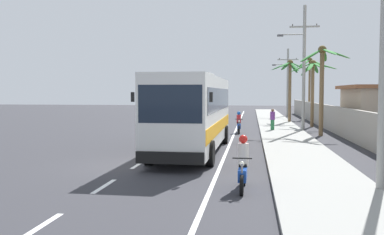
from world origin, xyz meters
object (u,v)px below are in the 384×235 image
utility_pole_mid (303,65)px  palm_third (313,77)px  utility_pole_far (287,80)px  palm_second (290,76)px  pedestrian_near_kerb (273,119)px  motorcycle_beside_bus (239,124)px  coach_bus_foreground (194,110)px  motorcycle_trailing (243,168)px  palm_fourth (310,72)px  coach_bus_far_lane (199,101)px  utility_pole_nearest (384,26)px  palm_nearest (322,71)px

utility_pole_mid → palm_third: utility_pole_mid is taller
utility_pole_far → palm_second: bearing=-93.3°
pedestrian_near_kerb → utility_pole_far: bearing=-13.4°
motorcycle_beside_bus → coach_bus_foreground: bearing=-100.8°
motorcycle_trailing → utility_pole_mid: 20.58m
utility_pole_mid → motorcycle_trailing: bearing=-101.5°
motorcycle_beside_bus → palm_fourth: 20.40m
palm_second → palm_third: size_ratio=1.06×
coach_bus_far_lane → motorcycle_beside_bus: 21.59m
utility_pole_nearest → palm_second: bearing=90.3°
pedestrian_near_kerb → palm_fourth: (4.90, 17.09, 4.30)m
motorcycle_beside_bus → palm_fourth: size_ratio=0.28×
coach_bus_foreground → motorcycle_beside_bus: bearing=79.2°
motorcycle_trailing → utility_pole_far: 39.67m
palm_third → palm_second: bearing=110.0°
motorcycle_trailing → utility_pole_mid: (4.03, 19.72, 4.33)m
utility_pole_nearest → palm_second: utility_pole_nearest is taller
coach_bus_foreground → palm_nearest: size_ratio=1.95×
coach_bus_far_lane → utility_pole_mid: size_ratio=1.30×
coach_bus_foreground → coach_bus_far_lane: size_ratio=0.98×
motorcycle_beside_bus → palm_second: 12.22m
palm_second → pedestrian_near_kerb: bearing=-102.3°
coach_bus_far_lane → utility_pole_far: 10.93m
palm_nearest → palm_fourth: bearing=84.8°
pedestrian_near_kerb → palm_third: bearing=-41.0°
coach_bus_far_lane → utility_pole_far: utility_pole_far is taller
palm_nearest → palm_second: size_ratio=1.01×
motorcycle_beside_bus → motorcycle_trailing: (0.67, -17.93, 0.03)m
utility_pole_nearest → palm_third: utility_pole_nearest is taller
palm_third → motorcycle_beside_bus: bearing=-133.2°
motorcycle_trailing → pedestrian_near_kerb: (1.80, 19.29, 0.30)m
coach_bus_far_lane → utility_pole_nearest: utility_pole_nearest is taller
utility_pole_mid → palm_second: utility_pole_mid is taller
coach_bus_foreground → coach_bus_far_lane: 30.97m
motorcycle_trailing → utility_pole_far: bearing=83.5°
pedestrian_near_kerb → palm_second: palm_second is taller
motorcycle_trailing → utility_pole_nearest: bearing=2.8°
motorcycle_trailing → utility_pole_mid: size_ratio=0.21×
coach_bus_foreground → utility_pole_nearest: (6.58, -7.82, 2.78)m
coach_bus_foreground → utility_pole_far: bearing=77.3°
utility_pole_nearest → utility_pole_far: size_ratio=1.13×
palm_fourth → coach_bus_far_lane: bearing=169.5°
utility_pole_far → palm_third: bearing=-86.4°
motorcycle_beside_bus → pedestrian_near_kerb: 2.84m
coach_bus_far_lane → palm_second: palm_second is taller
utility_pole_nearest → palm_second: 28.43m
utility_pole_mid → palm_fourth: 16.88m
utility_pole_nearest → palm_third: 24.23m
utility_pole_nearest → palm_nearest: bearing=86.8°
motorcycle_trailing → palm_nearest: 17.86m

